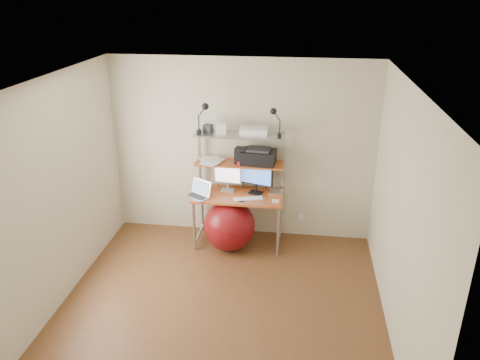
# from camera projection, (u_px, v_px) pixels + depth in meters

# --- Properties ---
(room) EXTENTS (3.60, 3.60, 3.60)m
(room) POSITION_uv_depth(u_px,v_px,m) (219.00, 208.00, 4.74)
(room) COLOR brown
(room) RESTS_ON ground
(computer_desk) EXTENTS (1.20, 0.60, 1.57)m
(computer_desk) POSITION_uv_depth(u_px,v_px,m) (239.00, 178.00, 6.23)
(computer_desk) COLOR #BD5924
(computer_desk) RESTS_ON ground
(desktop) EXTENTS (1.20, 0.60, 0.00)m
(desktop) POSITION_uv_depth(u_px,v_px,m) (238.00, 195.00, 6.26)
(desktop) COLOR #BD5924
(desktop) RESTS_ON computer_desk
(mid_shelf) EXTENTS (1.18, 0.34, 0.00)m
(mid_shelf) POSITION_uv_depth(u_px,v_px,m) (240.00, 163.00, 6.21)
(mid_shelf) COLOR #BD5924
(mid_shelf) RESTS_ON computer_desk
(top_shelf) EXTENTS (1.18, 0.34, 0.00)m
(top_shelf) POSITION_uv_depth(u_px,v_px,m) (240.00, 134.00, 6.06)
(top_shelf) COLOR #A3A3A8
(top_shelf) RESTS_ON computer_desk
(floor) EXTENTS (3.60, 3.60, 0.00)m
(floor) POSITION_uv_depth(u_px,v_px,m) (221.00, 308.00, 5.23)
(floor) COLOR brown
(floor) RESTS_ON ground
(wall_outlet) EXTENTS (0.08, 0.01, 0.12)m
(wall_outlet) POSITION_uv_depth(u_px,v_px,m) (301.00, 216.00, 6.64)
(wall_outlet) COLOR white
(wall_outlet) RESTS_ON room
(monitor_silver) EXTENTS (0.38, 0.15, 0.42)m
(monitor_silver) POSITION_uv_depth(u_px,v_px,m) (228.00, 175.00, 6.30)
(monitor_silver) COLOR silver
(monitor_silver) RESTS_ON desktop
(monitor_black) EXTENTS (0.46, 0.19, 0.47)m
(monitor_black) POSITION_uv_depth(u_px,v_px,m) (256.00, 176.00, 6.22)
(monitor_black) COLOR black
(monitor_black) RESTS_ON desktop
(laptop) EXTENTS (0.40, 0.38, 0.28)m
(laptop) POSITION_uv_depth(u_px,v_px,m) (199.00, 193.00, 6.19)
(laptop) COLOR silver
(laptop) RESTS_ON desktop
(keyboard) EXTENTS (0.40, 0.22, 0.01)m
(keyboard) POSITION_uv_depth(u_px,v_px,m) (248.00, 199.00, 6.13)
(keyboard) COLOR white
(keyboard) RESTS_ON desktop
(mouse) EXTENTS (0.09, 0.06, 0.03)m
(mouse) POSITION_uv_depth(u_px,v_px,m) (276.00, 201.00, 6.05)
(mouse) COLOR white
(mouse) RESTS_ON desktop
(mac_mini) EXTENTS (0.19, 0.19, 0.03)m
(mac_mini) POSITION_uv_depth(u_px,v_px,m) (276.00, 192.00, 6.29)
(mac_mini) COLOR silver
(mac_mini) RESTS_ON desktop
(phone) EXTENTS (0.08, 0.13, 0.01)m
(phone) POSITION_uv_depth(u_px,v_px,m) (241.00, 200.00, 6.10)
(phone) COLOR black
(phone) RESTS_ON desktop
(printer) EXTENTS (0.47, 0.34, 0.21)m
(printer) POSITION_uv_depth(u_px,v_px,m) (259.00, 156.00, 6.15)
(printer) COLOR black
(printer) RESTS_ON mid_shelf
(nas_cube) EXTENTS (0.16, 0.16, 0.21)m
(nas_cube) POSITION_uv_depth(u_px,v_px,m) (241.00, 155.00, 6.17)
(nas_cube) COLOR black
(nas_cube) RESTS_ON mid_shelf
(red_box) EXTENTS (0.18, 0.13, 0.05)m
(red_box) POSITION_uv_depth(u_px,v_px,m) (245.00, 163.00, 6.15)
(red_box) COLOR red
(red_box) RESTS_ON mid_shelf
(scanner) EXTENTS (0.35, 0.23, 0.09)m
(scanner) POSITION_uv_depth(u_px,v_px,m) (254.00, 131.00, 6.03)
(scanner) COLOR white
(scanner) RESTS_ON top_shelf
(box_white) EXTENTS (0.14, 0.13, 0.15)m
(box_white) POSITION_uv_depth(u_px,v_px,m) (221.00, 129.00, 6.02)
(box_white) COLOR white
(box_white) RESTS_ON top_shelf
(box_grey) EXTENTS (0.13, 0.13, 0.11)m
(box_grey) POSITION_uv_depth(u_px,v_px,m) (208.00, 128.00, 6.10)
(box_grey) COLOR #2A292B
(box_grey) RESTS_ON top_shelf
(clip_lamp_left) EXTENTS (0.17, 0.09, 0.41)m
(clip_lamp_left) POSITION_uv_depth(u_px,v_px,m) (204.00, 112.00, 5.92)
(clip_lamp_left) COLOR black
(clip_lamp_left) RESTS_ON top_shelf
(clip_lamp_right) EXTENTS (0.15, 0.08, 0.38)m
(clip_lamp_right) POSITION_uv_depth(u_px,v_px,m) (275.00, 116.00, 5.81)
(clip_lamp_right) COLOR black
(clip_lamp_right) RESTS_ON top_shelf
(exercise_ball) EXTENTS (0.69, 0.69, 0.69)m
(exercise_ball) POSITION_uv_depth(u_px,v_px,m) (229.00, 225.00, 6.29)
(exercise_ball) COLOR maroon
(exercise_ball) RESTS_ON floor
(paper_stack) EXTENTS (0.39, 0.41, 0.02)m
(paper_stack) POSITION_uv_depth(u_px,v_px,m) (211.00, 160.00, 6.26)
(paper_stack) COLOR white
(paper_stack) RESTS_ON mid_shelf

